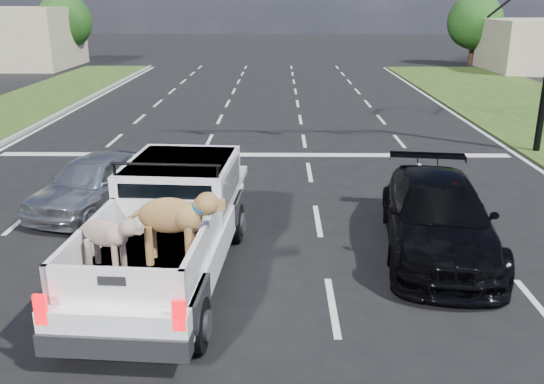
{
  "coord_description": "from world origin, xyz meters",
  "views": [
    {
      "loc": [
        0.83,
        -8.64,
        4.96
      ],
      "look_at": [
        0.7,
        2.0,
        1.38
      ],
      "focal_mm": 38.0,
      "sensor_mm": 36.0,
      "label": 1
    }
  ],
  "objects": [
    {
      "name": "tree_far_c",
      "position": [
        -16.0,
        38.0,
        3.29
      ],
      "size": [
        4.2,
        4.2,
        5.4
      ],
      "color": "#332114",
      "rests_on": "ground"
    },
    {
      "name": "black_coupe",
      "position": [
        4.07,
        2.33,
        0.75
      ],
      "size": [
        2.77,
        5.41,
        1.5
      ],
      "primitive_type": "imported",
      "rotation": [
        0.0,
        0.0,
        -0.13
      ],
      "color": "black",
      "rests_on": "ground"
    },
    {
      "name": "road_markings",
      "position": [
        0.0,
        6.56,
        0.01
      ],
      "size": [
        17.75,
        60.0,
        0.01
      ],
      "color": "silver",
      "rests_on": "ground"
    },
    {
      "name": "silver_sedan",
      "position": [
        -3.72,
        4.78,
        0.69
      ],
      "size": [
        2.75,
        4.32,
        1.37
      ],
      "primitive_type": "imported",
      "rotation": [
        0.0,
        0.0,
        -0.3
      ],
      "color": "silver",
      "rests_on": "ground"
    },
    {
      "name": "traffic_signal",
      "position": [
        7.2,
        10.5,
        4.73
      ],
      "size": [
        9.11,
        0.31,
        7.0
      ],
      "color": "black",
      "rests_on": "ground"
    },
    {
      "name": "tree_far_d",
      "position": [
        16.0,
        38.0,
        3.29
      ],
      "size": [
        4.2,
        4.2,
        5.4
      ],
      "color": "#332114",
      "rests_on": "ground"
    },
    {
      "name": "building_left",
      "position": [
        -20.0,
        36.0,
        2.2
      ],
      "size": [
        10.0,
        8.0,
        4.4
      ],
      "primitive_type": "cube",
      "color": "beige",
      "rests_on": "ground"
    },
    {
      "name": "ground",
      "position": [
        0.0,
        0.0,
        0.0
      ],
      "size": [
        160.0,
        160.0,
        0.0
      ],
      "primitive_type": "plane",
      "color": "black",
      "rests_on": "ground"
    },
    {
      "name": "pickup_truck",
      "position": [
        -1.18,
        1.08,
        1.04
      ],
      "size": [
        2.54,
        6.0,
        2.2
      ],
      "rotation": [
        0.0,
        0.0,
        -0.07
      ],
      "color": "black",
      "rests_on": "ground"
    }
  ]
}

